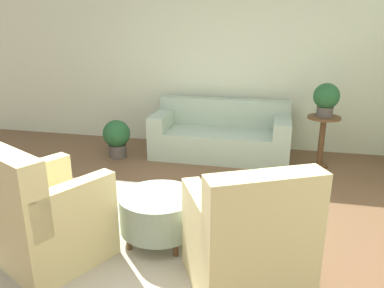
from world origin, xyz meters
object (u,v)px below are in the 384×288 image
Objects in this scene: couch at (221,136)px; armchair_right at (248,244)px; potted_plant_floor at (117,137)px; armchair_left at (44,218)px; ottoman_table at (159,212)px; potted_plant_on_side_table at (326,98)px; side_table at (322,134)px.

armchair_right is at bearing -77.57° from couch.
couch is 3.57× the size of potted_plant_floor.
armchair_left and armchair_right have the same top height.
ottoman_table is 2.92m from potted_plant_on_side_table.
ottoman_table is (-0.84, 0.51, -0.11)m from armchair_right.
armchair_right is (0.65, -2.97, 0.09)m from couch.
potted_plant_on_side_table is (1.62, 2.33, 0.68)m from ottoman_table.
armchair_left is 0.97m from ottoman_table.
armchair_right is 1.87× the size of potted_plant_floor.
potted_plant_on_side_table reaches higher than couch.
potted_plant_on_side_table is (1.43, -0.13, 0.67)m from couch.
side_table is 1.27× the size of potted_plant_floor.
armchair_right is 3.35m from potted_plant_floor.
armchair_right reaches higher than side_table.
potted_plant_floor is at bearing -174.65° from side_table.
couch reaches higher than side_table.
ottoman_table is at bearing -57.32° from potted_plant_floor.
armchair_left is 1.87× the size of potted_plant_floor.
armchair_left is (-1.01, -2.97, 0.09)m from couch.
side_table is (1.43, -0.13, 0.17)m from couch.
side_table is (1.62, 2.33, 0.18)m from ottoman_table.
potted_plant_floor is (-1.32, 2.05, 0.03)m from ottoman_table.
armchair_right is at bearing -105.34° from side_table.
ottoman_table is at bearing -124.87° from potted_plant_on_side_table.
armchair_left is at bearing -130.80° from side_table.
ottoman_table is (-0.19, -2.46, -0.01)m from couch.
potted_plant_on_side_table is at bearing 0.00° from side_table.
side_table is (2.45, 2.83, 0.07)m from armchair_left.
potted_plant_on_side_table reaches higher than armchair_right.
potted_plant_floor is at bearing 100.88° from armchair_left.
potted_plant_on_side_table is at bearing 74.66° from armchair_right.
armchair_left is 2.61m from potted_plant_floor.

